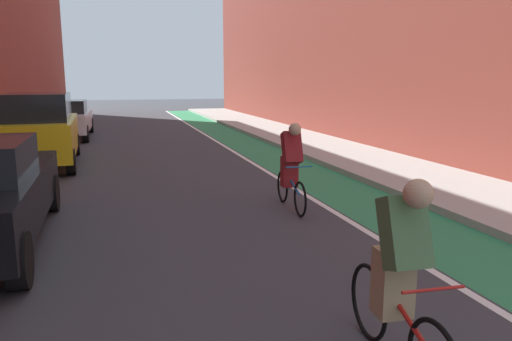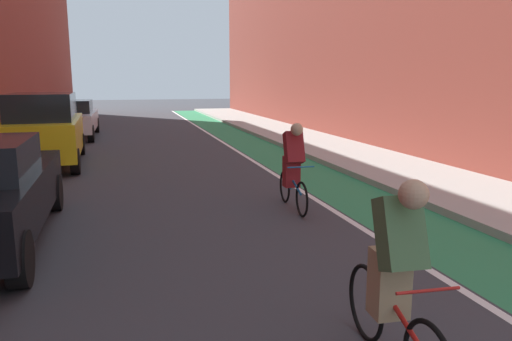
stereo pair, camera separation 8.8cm
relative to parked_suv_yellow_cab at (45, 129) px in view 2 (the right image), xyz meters
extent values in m
plane|color=#38383D|center=(3.16, 0.37, -1.02)|extent=(91.38, 91.38, 0.00)
cube|color=#2D8451|center=(6.58, 2.37, -1.02)|extent=(1.60, 41.54, 0.00)
cube|color=white|center=(5.68, 2.37, -1.01)|extent=(0.12, 41.54, 0.00)
cube|color=#A8A59E|center=(8.79, 2.37, -0.95)|extent=(2.82, 41.54, 0.14)
cylinder|color=black|center=(0.83, -5.11, -0.69)|extent=(0.23, 0.66, 0.66)
cylinder|color=black|center=(0.89, -8.54, -0.69)|extent=(0.23, 0.66, 0.66)
cube|color=yellow|center=(0.00, 0.06, -0.21)|extent=(1.96, 4.60, 0.95)
cube|color=black|center=(0.01, -0.16, 0.59)|extent=(1.67, 2.78, 0.75)
cylinder|color=black|center=(-0.88, 1.75, -0.69)|extent=(0.24, 0.67, 0.66)
cylinder|color=black|center=(0.75, 1.81, -0.69)|extent=(0.24, 0.67, 0.66)
cylinder|color=black|center=(-0.75, -1.68, -0.69)|extent=(0.24, 0.67, 0.66)
cylinder|color=black|center=(0.88, -1.62, -0.69)|extent=(0.24, 0.67, 0.66)
cube|color=silver|center=(0.00, 6.76, -0.34)|extent=(1.95, 4.76, 0.70)
cube|color=black|center=(0.00, 6.52, 0.24)|extent=(1.70, 2.00, 0.55)
cylinder|color=black|center=(-0.87, 8.59, -0.69)|extent=(0.22, 0.66, 0.66)
cylinder|color=black|center=(0.89, 8.58, -0.69)|extent=(0.22, 0.66, 0.66)
cylinder|color=black|center=(-0.89, 4.94, -0.69)|extent=(0.22, 0.66, 0.66)
cylinder|color=black|center=(0.87, 4.93, -0.69)|extent=(0.22, 0.66, 0.66)
torus|color=black|center=(4.13, -10.57, -0.67)|extent=(0.08, 0.69, 0.69)
cylinder|color=red|center=(4.10, -11.09, -0.45)|extent=(0.10, 0.96, 0.33)
cylinder|color=red|center=(4.11, -10.91, -0.37)|extent=(0.04, 0.12, 0.55)
cylinder|color=red|center=(4.07, -11.54, -0.12)|extent=(0.48, 0.05, 0.02)
cube|color=tan|center=(4.10, -10.99, -0.30)|extent=(0.29, 0.26, 0.56)
cube|color=#4C7247|center=(4.10, -11.11, 0.16)|extent=(0.34, 0.42, 0.60)
sphere|color=tan|center=(4.09, -11.27, 0.50)|extent=(0.22, 0.22, 0.22)
torus|color=black|center=(4.98, -6.68, -0.71)|extent=(0.07, 0.62, 0.62)
torus|color=black|center=(5.03, -5.63, -0.71)|extent=(0.07, 0.62, 0.62)
cylinder|color=#1966A5|center=(5.01, -6.15, -0.49)|extent=(0.08, 0.96, 0.33)
cylinder|color=#1966A5|center=(5.01, -5.97, -0.41)|extent=(0.04, 0.12, 0.55)
cylinder|color=#1966A5|center=(4.99, -6.60, -0.16)|extent=(0.48, 0.04, 0.02)
cube|color=maroon|center=(5.01, -6.05, -0.34)|extent=(0.29, 0.25, 0.56)
cube|color=maroon|center=(5.00, -6.18, 0.12)|extent=(0.34, 0.41, 0.60)
sphere|color=tan|center=(5.00, -6.33, 0.46)|extent=(0.22, 0.22, 0.22)
camera|label=1|loc=(2.02, -14.20, 1.31)|focal=33.84mm
camera|label=2|loc=(2.10, -14.22, 1.31)|focal=33.84mm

